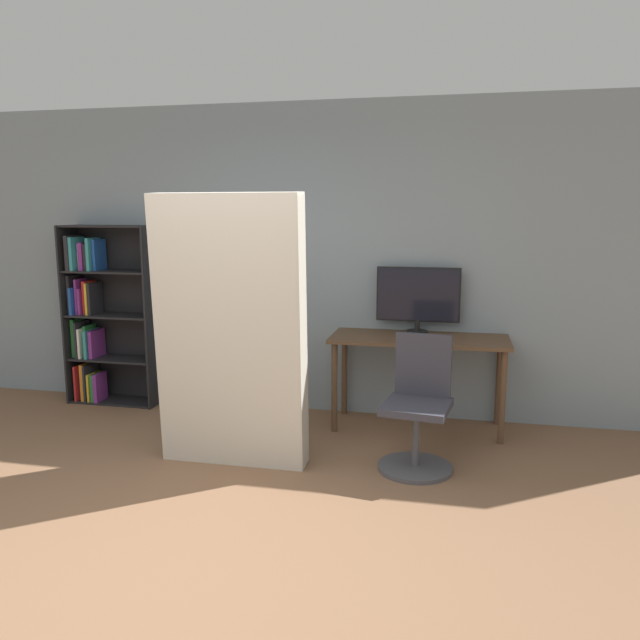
{
  "coord_description": "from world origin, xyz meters",
  "views": [
    {
      "loc": [
        1.41,
        -2.54,
        1.78
      ],
      "look_at": [
        0.52,
        1.53,
        1.05
      ],
      "focal_mm": 35.0,
      "sensor_mm": 36.0,
      "label": 1
    }
  ],
  "objects_px": {
    "monitor": "(418,296)",
    "mattress_near": "(231,333)",
    "bookshelf": "(103,316)",
    "office_chair": "(418,415)"
  },
  "relations": [
    {
      "from": "office_chair",
      "to": "bookshelf",
      "type": "relative_size",
      "value": 0.56
    },
    {
      "from": "bookshelf",
      "to": "monitor",
      "type": "bearing_deg",
      "value": 0.68
    },
    {
      "from": "monitor",
      "to": "mattress_near",
      "type": "distance_m",
      "value": 1.72
    },
    {
      "from": "monitor",
      "to": "mattress_near",
      "type": "xyz_separation_m",
      "value": [
        -1.2,
        -1.22,
        -0.12
      ]
    },
    {
      "from": "monitor",
      "to": "bookshelf",
      "type": "bearing_deg",
      "value": -179.32
    },
    {
      "from": "office_chair",
      "to": "bookshelf",
      "type": "xyz_separation_m",
      "value": [
        -2.99,
        0.97,
        0.43
      ]
    },
    {
      "from": "office_chair",
      "to": "mattress_near",
      "type": "distance_m",
      "value": 1.42
    },
    {
      "from": "monitor",
      "to": "bookshelf",
      "type": "height_order",
      "value": "bookshelf"
    },
    {
      "from": "office_chair",
      "to": "bookshelf",
      "type": "height_order",
      "value": "bookshelf"
    },
    {
      "from": "mattress_near",
      "to": "monitor",
      "type": "bearing_deg",
      "value": 45.49
    }
  ]
}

